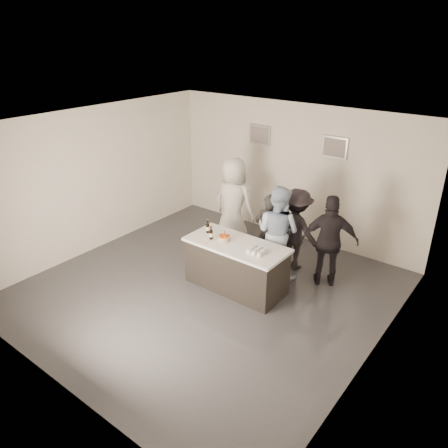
# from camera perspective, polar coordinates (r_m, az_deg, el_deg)

# --- Properties ---
(floor) EXTENTS (6.00, 6.00, 0.00)m
(floor) POSITION_cam_1_polar(r_m,az_deg,el_deg) (8.11, -2.19, -8.59)
(floor) COLOR #3D3D42
(floor) RESTS_ON ground
(ceiling) EXTENTS (6.00, 6.00, 0.00)m
(ceiling) POSITION_cam_1_polar(r_m,az_deg,el_deg) (6.95, -2.59, 12.65)
(ceiling) COLOR white
(wall_back) EXTENTS (6.00, 0.04, 3.00)m
(wall_back) POSITION_cam_1_polar(r_m,az_deg,el_deg) (9.74, 9.09, 6.69)
(wall_back) COLOR silver
(wall_back) RESTS_ON ground
(wall_front) EXTENTS (6.00, 0.04, 3.00)m
(wall_front) POSITION_cam_1_polar(r_m,az_deg,el_deg) (5.71, -22.27, -8.29)
(wall_front) COLOR silver
(wall_front) RESTS_ON ground
(wall_left) EXTENTS (0.04, 6.00, 3.00)m
(wall_left) POSITION_cam_1_polar(r_m,az_deg,el_deg) (9.49, -16.47, 5.52)
(wall_left) COLOR silver
(wall_left) RESTS_ON ground
(wall_right) EXTENTS (0.04, 6.00, 3.00)m
(wall_right) POSITION_cam_1_polar(r_m,az_deg,el_deg) (6.11, 19.88, -5.65)
(wall_right) COLOR silver
(wall_right) RESTS_ON ground
(picture_left) EXTENTS (0.54, 0.04, 0.44)m
(picture_left) POSITION_cam_1_polar(r_m,az_deg,el_deg) (9.98, 4.69, 11.50)
(picture_left) COLOR #B2B2B7
(picture_left) RESTS_ON wall_back
(picture_right) EXTENTS (0.54, 0.04, 0.44)m
(picture_right) POSITION_cam_1_polar(r_m,az_deg,el_deg) (9.15, 14.27, 9.66)
(picture_right) COLOR #B2B2B7
(picture_right) RESTS_ON wall_back
(bar_counter) EXTENTS (1.86, 0.86, 0.90)m
(bar_counter) POSITION_cam_1_polar(r_m,az_deg,el_deg) (7.96, 1.59, -5.45)
(bar_counter) COLOR white
(bar_counter) RESTS_ON ground
(cake) EXTENTS (0.22, 0.22, 0.08)m
(cake) POSITION_cam_1_polar(r_m,az_deg,el_deg) (7.84, 0.05, -1.90)
(cake) COLOR orange
(cake) RESTS_ON bar_counter
(beer_bottle_a) EXTENTS (0.07, 0.07, 0.26)m
(beer_bottle_a) POSITION_cam_1_polar(r_m,az_deg,el_deg) (8.10, -2.14, -0.29)
(beer_bottle_a) COLOR black
(beer_bottle_a) RESTS_ON bar_counter
(beer_bottle_b) EXTENTS (0.07, 0.07, 0.26)m
(beer_bottle_b) POSITION_cam_1_polar(r_m,az_deg,el_deg) (7.85, -1.70, -1.12)
(beer_bottle_b) COLOR black
(beer_bottle_b) RESTS_ON bar_counter
(tumbler_cluster) EXTENTS (0.30, 0.30, 0.08)m
(tumbler_cluster) POSITION_cam_1_polar(r_m,az_deg,el_deg) (7.45, 4.38, -3.44)
(tumbler_cluster) COLOR #C48912
(tumbler_cluster) RESTS_ON bar_counter
(candles) EXTENTS (0.24, 0.08, 0.01)m
(candles) POSITION_cam_1_polar(r_m,az_deg,el_deg) (7.70, -1.94, -2.74)
(candles) COLOR pink
(candles) RESTS_ON bar_counter
(person_main_black) EXTENTS (0.67, 0.57, 1.57)m
(person_main_black) POSITION_cam_1_polar(r_m,az_deg,el_deg) (8.48, 5.90, -1.09)
(person_main_black) COLOR black
(person_main_black) RESTS_ON ground
(person_main_blue) EXTENTS (0.90, 0.71, 1.81)m
(person_main_blue) POSITION_cam_1_polar(r_m,az_deg,el_deg) (8.22, 7.02, -1.03)
(person_main_blue) COLOR #A9BFDD
(person_main_blue) RESTS_ON ground
(person_guest_left) EXTENTS (0.99, 0.67, 1.96)m
(person_guest_left) POSITION_cam_1_polar(r_m,az_deg,el_deg) (9.31, 1.22, 2.77)
(person_guest_left) COLOR silver
(person_guest_left) RESTS_ON ground
(person_guest_right) EXTENTS (1.11, 0.86, 1.75)m
(person_guest_right) POSITION_cam_1_polar(r_m,az_deg,el_deg) (8.10, 13.63, -2.21)
(person_guest_right) COLOR black
(person_guest_right) RESTS_ON ground
(person_guest_back) EXTENTS (1.14, 0.76, 1.64)m
(person_guest_back) POSITION_cam_1_polar(r_m,az_deg,el_deg) (8.58, 9.38, -0.70)
(person_guest_back) COLOR black
(person_guest_back) RESTS_ON ground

